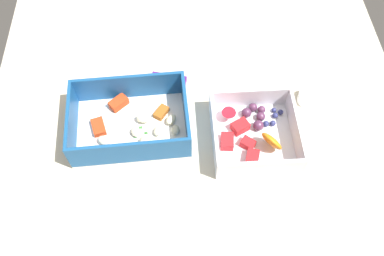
{
  "coord_description": "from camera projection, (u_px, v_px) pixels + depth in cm",
  "views": [
    {
      "loc": [
        -3.48,
        -37.77,
        66.1
      ],
      "look_at": [
        -1.47,
        -0.15,
        4.0
      ],
      "focal_mm": 37.58,
      "sensor_mm": 36.0,
      "label": 1
    }
  ],
  "objects": [
    {
      "name": "candy_bar",
      "position": [
        169.0,
        80.0,
        0.8
      ],
      "size": [
        7.37,
        3.99,
        1.2
      ],
      "primitive_type": "cube",
      "rotation": [
        0.0,
        0.0,
        -0.24
      ],
      "color": "#51197A",
      "rests_on": "table_surface"
    },
    {
      "name": "paper_cup_liner",
      "position": [
        308.0,
        98.0,
        0.77
      ],
      "size": [
        3.95,
        3.95,
        1.98
      ],
      "primitive_type": "cylinder",
      "color": "white",
      "rests_on": "table_surface"
    },
    {
      "name": "table_surface",
      "position": [
        200.0,
        135.0,
        0.75
      ],
      "size": [
        80.0,
        80.0,
        2.0
      ],
      "primitive_type": "cube",
      "color": "beige",
      "rests_on": "ground"
    },
    {
      "name": "fruit_bowl",
      "position": [
        253.0,
        133.0,
        0.72
      ],
      "size": [
        15.29,
        15.35,
        5.21
      ],
      "rotation": [
        0.0,
        0.0,
        0.01
      ],
      "color": "white",
      "rests_on": "table_surface"
    },
    {
      "name": "pasta_container",
      "position": [
        131.0,
        122.0,
        0.73
      ],
      "size": [
        21.76,
        15.7,
        6.6
      ],
      "rotation": [
        0.0,
        0.0,
        0.05
      ],
      "color": "white",
      "rests_on": "table_surface"
    }
  ]
}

